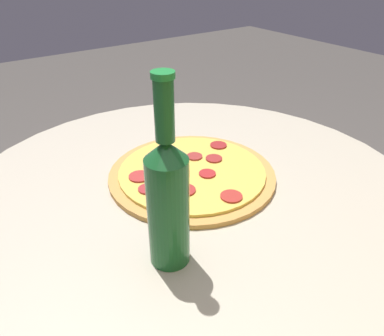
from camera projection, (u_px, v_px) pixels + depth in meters
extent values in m
cylinder|color=#B2A893|center=(191.00, 305.00, 0.92)|extent=(0.09, 0.09, 0.64)
cylinder|color=#B2A893|center=(191.00, 193.00, 0.75)|extent=(0.92, 0.92, 0.02)
cylinder|color=#C68E47|center=(192.00, 174.00, 0.77)|extent=(0.34, 0.34, 0.01)
cylinder|color=#E0BC4C|center=(192.00, 171.00, 0.77)|extent=(0.30, 0.30, 0.01)
cylinder|color=maroon|center=(162.00, 164.00, 0.79)|extent=(0.03, 0.03, 0.00)
cylinder|color=#A12824|center=(185.00, 190.00, 0.70)|extent=(0.04, 0.04, 0.00)
cylinder|color=#A3292B|center=(147.00, 189.00, 0.70)|extent=(0.03, 0.03, 0.00)
cylinder|color=maroon|center=(178.00, 170.00, 0.76)|extent=(0.04, 0.04, 0.00)
cylinder|color=maroon|center=(194.00, 156.00, 0.81)|extent=(0.03, 0.03, 0.00)
cylinder|color=maroon|center=(218.00, 145.00, 0.86)|extent=(0.04, 0.04, 0.00)
cylinder|color=maroon|center=(214.00, 159.00, 0.80)|extent=(0.04, 0.04, 0.00)
cylinder|color=#A92D2A|center=(139.00, 176.00, 0.74)|extent=(0.04, 0.04, 0.00)
cylinder|color=#A62B24|center=(231.00, 196.00, 0.68)|extent=(0.04, 0.04, 0.00)
cylinder|color=#A62222|center=(209.00, 175.00, 0.75)|extent=(0.03, 0.03, 0.00)
cylinder|color=maroon|center=(159.00, 176.00, 0.74)|extent=(0.04, 0.04, 0.00)
cylinder|color=#195628|center=(168.00, 213.00, 0.53)|extent=(0.06, 0.06, 0.17)
cone|color=#195628|center=(166.00, 150.00, 0.48)|extent=(0.06, 0.06, 0.03)
cylinder|color=#195628|center=(164.00, 111.00, 0.45)|extent=(0.03, 0.03, 0.08)
cylinder|color=#1E8438|center=(163.00, 75.00, 0.43)|extent=(0.03, 0.03, 0.01)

